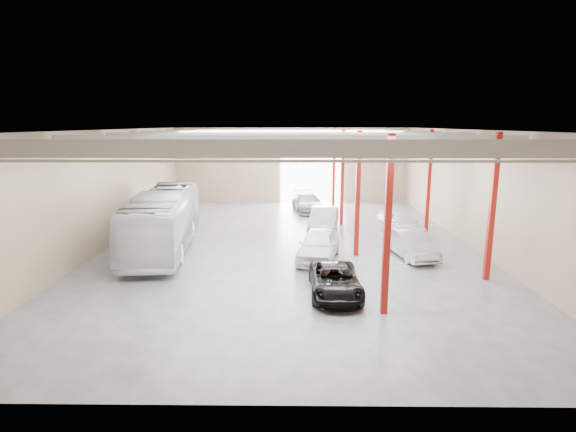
{
  "coord_description": "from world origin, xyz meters",
  "views": [
    {
      "loc": [
        0.2,
        -26.65,
        7.33
      ],
      "look_at": [
        -0.08,
        -1.66,
        2.2
      ],
      "focal_mm": 28.0,
      "sensor_mm": 36.0,
      "label": 1
    }
  ],
  "objects_px": {
    "black_sedan": "(335,281)",
    "car_row_a": "(319,245)",
    "coach_bus": "(164,220)",
    "car_right_far": "(401,222)",
    "car_row_c": "(308,202)",
    "car_row_b": "(324,220)",
    "car_right_near": "(410,244)"
  },
  "relations": [
    {
      "from": "black_sedan",
      "to": "car_row_a",
      "type": "height_order",
      "value": "car_row_a"
    },
    {
      "from": "coach_bus",
      "to": "car_right_far",
      "type": "xyz_separation_m",
      "value": [
        15.01,
        3.55,
        -0.91
      ]
    },
    {
      "from": "coach_bus",
      "to": "car_row_c",
      "type": "distance_m",
      "value": 14.76
    },
    {
      "from": "car_row_a",
      "to": "car_row_b",
      "type": "height_order",
      "value": "car_row_a"
    },
    {
      "from": "black_sedan",
      "to": "car_row_a",
      "type": "bearing_deg",
      "value": 94.38
    },
    {
      "from": "car_row_a",
      "to": "car_row_c",
      "type": "height_order",
      "value": "car_row_a"
    },
    {
      "from": "black_sedan",
      "to": "car_right_near",
      "type": "xyz_separation_m",
      "value": [
        4.75,
        5.85,
        0.11
      ]
    },
    {
      "from": "car_row_c",
      "to": "car_right_far",
      "type": "bearing_deg",
      "value": -62.1
    },
    {
      "from": "car_row_c",
      "to": "car_right_far",
      "type": "xyz_separation_m",
      "value": [
        6.08,
        -8.15,
        0.05
      ]
    },
    {
      "from": "car_right_far",
      "to": "car_row_a",
      "type": "bearing_deg",
      "value": -145.05
    },
    {
      "from": "coach_bus",
      "to": "car_row_a",
      "type": "xyz_separation_m",
      "value": [
        9.11,
        -2.3,
        -0.89
      ]
    },
    {
      "from": "car_right_near",
      "to": "car_row_c",
      "type": "bearing_deg",
      "value": 101.03
    },
    {
      "from": "black_sedan",
      "to": "car_right_near",
      "type": "distance_m",
      "value": 7.54
    },
    {
      "from": "car_row_a",
      "to": "car_row_c",
      "type": "distance_m",
      "value": 14.01
    },
    {
      "from": "coach_bus",
      "to": "car_row_a",
      "type": "distance_m",
      "value": 9.44
    },
    {
      "from": "car_row_a",
      "to": "car_right_near",
      "type": "xyz_separation_m",
      "value": [
        5.17,
        0.65,
        -0.08
      ]
    },
    {
      "from": "car_row_b",
      "to": "car_right_far",
      "type": "bearing_deg",
      "value": 0.27
    },
    {
      "from": "car_row_c",
      "to": "car_right_far",
      "type": "height_order",
      "value": "car_right_far"
    },
    {
      "from": "car_row_c",
      "to": "coach_bus",
      "type": "bearing_deg",
      "value": -136.16
    },
    {
      "from": "black_sedan",
      "to": "car_row_a",
      "type": "distance_m",
      "value": 5.22
    },
    {
      "from": "car_row_b",
      "to": "car_row_c",
      "type": "xyz_separation_m",
      "value": [
        -0.91,
        7.33,
        -0.06
      ]
    },
    {
      "from": "black_sedan",
      "to": "car_right_near",
      "type": "relative_size",
      "value": 1.01
    },
    {
      "from": "car_row_a",
      "to": "car_right_near",
      "type": "distance_m",
      "value": 5.22
    },
    {
      "from": "black_sedan",
      "to": "car_right_far",
      "type": "relative_size",
      "value": 0.96
    },
    {
      "from": "coach_bus",
      "to": "car_right_far",
      "type": "bearing_deg",
      "value": 6.97
    },
    {
      "from": "black_sedan",
      "to": "car_row_b",
      "type": "xyz_separation_m",
      "value": [
        0.31,
        11.87,
        0.19
      ]
    },
    {
      "from": "car_row_a",
      "to": "car_row_c",
      "type": "relative_size",
      "value": 0.92
    },
    {
      "from": "car_row_b",
      "to": "car_row_c",
      "type": "distance_m",
      "value": 7.39
    },
    {
      "from": "coach_bus",
      "to": "car_row_c",
      "type": "bearing_deg",
      "value": 46.3
    },
    {
      "from": "coach_bus",
      "to": "car_row_c",
      "type": "height_order",
      "value": "coach_bus"
    },
    {
      "from": "black_sedan",
      "to": "car_row_c",
      "type": "bearing_deg",
      "value": 91.46
    },
    {
      "from": "car_row_c",
      "to": "car_row_b",
      "type": "bearing_deg",
      "value": -91.74
    }
  ]
}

